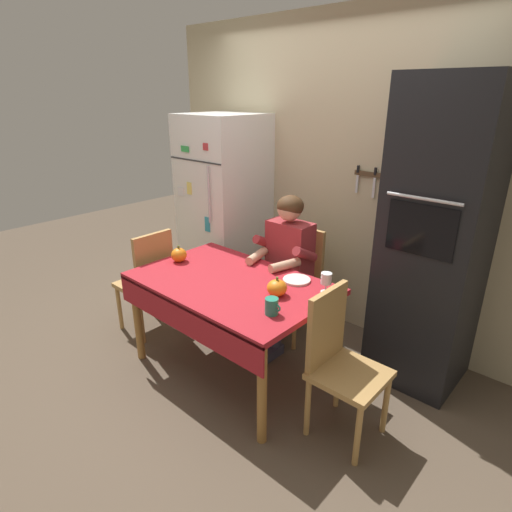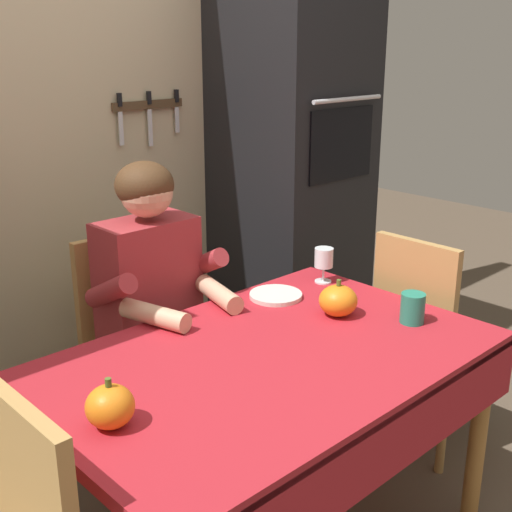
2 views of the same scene
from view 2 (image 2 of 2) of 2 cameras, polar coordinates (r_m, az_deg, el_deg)
back_wall_assembly at (r=2.89m, az=-16.16°, el=10.50°), size 3.70×0.13×2.60m
wall_oven at (r=3.26m, az=3.09°, el=7.51°), size 0.60×0.64×2.10m
dining_table at (r=2.06m, az=1.40°, el=-10.68°), size 1.40×0.90×0.74m
chair_behind_person at (r=2.69m, az=-10.41°, el=-7.18°), size 0.40×0.40×0.93m
seated_person at (r=2.46m, az=-8.26°, el=-3.84°), size 0.47×0.55×1.25m
chair_right_side at (r=2.78m, az=14.27°, el=-6.60°), size 0.40×0.40×0.93m
coffee_mug at (r=2.29m, az=13.31°, el=-4.36°), size 0.11×0.08×0.10m
wine_glass at (r=2.59m, az=5.84°, el=-0.28°), size 0.07×0.07×0.14m
pumpkin_large at (r=2.30m, az=7.06°, el=-3.81°), size 0.13×0.13×0.13m
pumpkin_medium at (r=1.70m, az=-12.42°, el=-12.49°), size 0.12×0.12×0.13m
serving_tray at (r=2.46m, az=1.71°, el=-3.39°), size 0.19×0.19×0.02m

